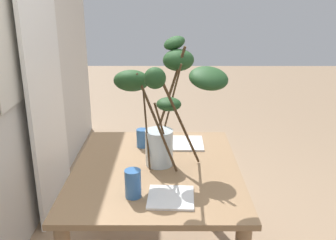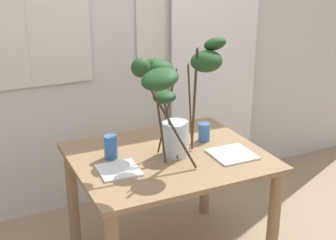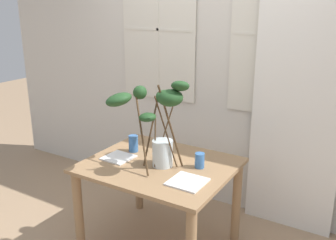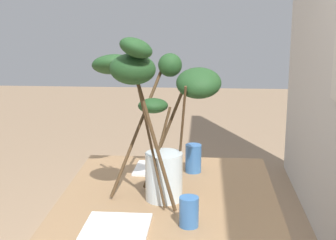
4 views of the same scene
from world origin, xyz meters
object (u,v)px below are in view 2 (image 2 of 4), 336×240
Objects in this scene: vase_with_branches at (175,93)px; plate_square_left at (119,170)px; dining_table at (168,175)px; drinking_glass_blue_left at (111,147)px; plate_square_right at (232,154)px; drinking_glass_blue_right at (204,132)px.

plate_square_left is (-0.36, -0.03, -0.39)m from vase_with_branches.
dining_table is 0.53m from vase_with_branches.
plate_square_right is (0.66, -0.27, -0.06)m from drinking_glass_blue_left.
drinking_glass_blue_left is at bearing 179.73° from drinking_glass_blue_right.
vase_with_branches reaches higher than drinking_glass_blue_right.
dining_table is 0.37m from drinking_glass_blue_right.
drinking_glass_blue_left reaches higher than plate_square_right.
dining_table is 4.59× the size of plate_square_right.
drinking_glass_blue_right is at bearing 17.89° from dining_table.
drinking_glass_blue_left is 0.72m from plate_square_right.
drinking_glass_blue_left is (-0.32, 0.10, 0.21)m from dining_table.
vase_with_branches is at bearing -24.19° from drinking_glass_blue_left.
vase_with_branches reaches higher than dining_table.
drinking_glass_blue_left is (-0.34, 0.15, -0.32)m from vase_with_branches.
vase_with_branches is 6.26× the size of drinking_glass_blue_right.
dining_table is 0.41m from plate_square_right.
vase_with_branches is 0.52m from plate_square_right.
dining_table is at bearing 13.48° from plate_square_left.
plate_square_right is (0.04, -0.27, -0.05)m from drinking_glass_blue_right.
drinking_glass_blue_left is 1.20× the size of drinking_glass_blue_right.
drinking_glass_blue_right is 0.53× the size of plate_square_left.
vase_with_branches reaches higher than plate_square_left.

